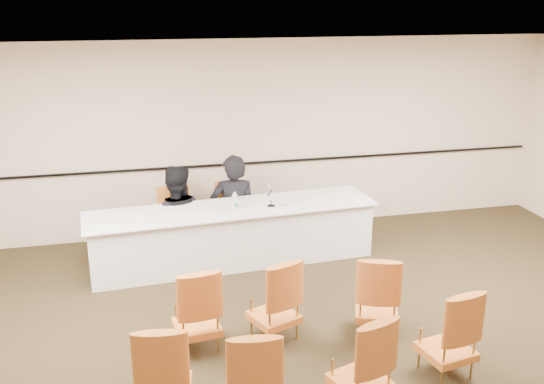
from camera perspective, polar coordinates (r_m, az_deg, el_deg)
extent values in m
plane|color=black|center=(6.42, 4.71, -16.12)|extent=(10.00, 10.00, 0.00)
plane|color=white|center=(5.36, 5.54, 11.52)|extent=(10.00, 10.00, 0.00)
cube|color=beige|center=(9.44, -2.53, 5.13)|extent=(10.00, 0.04, 3.00)
cube|color=black|center=(9.50, -2.45, 2.72)|extent=(9.80, 0.04, 0.03)
imported|color=black|center=(9.08, -3.61, -2.33)|extent=(0.74, 0.53, 1.91)
imported|color=black|center=(8.94, -8.99, -3.01)|extent=(0.94, 0.77, 1.77)
cube|color=white|center=(8.41, -1.03, -1.37)|extent=(0.36, 0.31, 0.00)
cylinder|color=white|center=(8.31, -3.66, -1.31)|extent=(0.07, 0.07, 0.10)
cylinder|color=silver|center=(8.42, 1.55, -0.90)|extent=(0.10, 0.10, 0.13)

